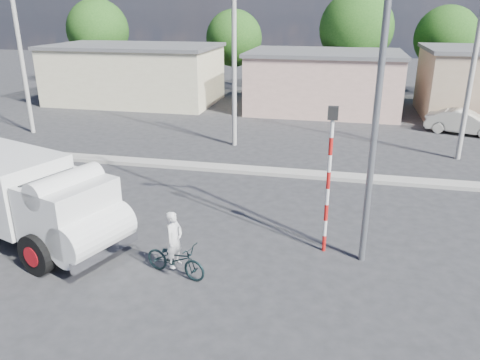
% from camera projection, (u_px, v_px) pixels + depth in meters
% --- Properties ---
extents(ground_plane, '(120.00, 120.00, 0.00)m').
position_uv_depth(ground_plane, '(207.00, 264.00, 13.29)').
color(ground_plane, '#2B2B2E').
rests_on(ground_plane, ground).
extents(median, '(40.00, 0.80, 0.16)m').
position_uv_depth(median, '(258.00, 171.00, 20.58)').
color(median, '#99968E').
rests_on(median, ground).
extents(truck, '(6.82, 4.29, 2.65)m').
position_uv_depth(truck, '(30.00, 198.00, 14.01)').
color(truck, black).
rests_on(truck, ground).
extents(bicycle, '(1.97, 1.13, 0.98)m').
position_uv_depth(bicycle, '(175.00, 259.00, 12.57)').
color(bicycle, black).
rests_on(bicycle, ground).
extents(cyclist, '(0.52, 0.65, 1.57)m').
position_uv_depth(cyclist, '(175.00, 249.00, 12.47)').
color(cyclist, silver).
rests_on(cyclist, ground).
extents(car_cream, '(4.33, 2.65, 1.35)m').
position_uv_depth(car_cream, '(464.00, 122.00, 26.63)').
color(car_cream, beige).
rests_on(car_cream, ground).
extents(traffic_pole, '(0.28, 0.18, 4.36)m').
position_uv_depth(traffic_pole, '(329.00, 169.00, 13.11)').
color(traffic_pole, red).
rests_on(traffic_pole, ground).
extents(streetlight, '(2.34, 0.22, 9.00)m').
position_uv_depth(streetlight, '(373.00, 87.00, 11.82)').
color(streetlight, slate).
rests_on(streetlight, ground).
extents(building_row, '(37.80, 7.30, 4.44)m').
position_uv_depth(building_row, '(311.00, 79.00, 32.45)').
color(building_row, beige).
rests_on(building_row, ground).
extents(tree_row, '(34.13, 7.32, 8.10)m').
position_uv_depth(tree_row, '(277.00, 33.00, 38.25)').
color(tree_row, '#38281E').
rests_on(tree_row, ground).
extents(utility_poles, '(35.40, 0.24, 8.00)m').
position_uv_depth(utility_poles, '(342.00, 69.00, 22.19)').
color(utility_poles, '#99968E').
rests_on(utility_poles, ground).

